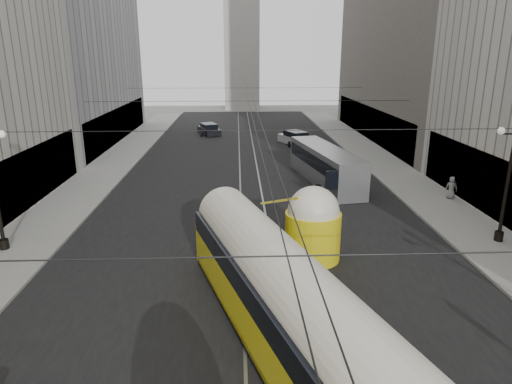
{
  "coord_description": "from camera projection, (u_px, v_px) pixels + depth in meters",
  "views": [
    {
      "loc": [
        -0.92,
        -3.45,
        9.47
      ],
      "look_at": [
        -0.1,
        16.51,
        3.4
      ],
      "focal_mm": 32.0,
      "sensor_mm": 36.0,
      "label": 1
    }
  ],
  "objects": [
    {
      "name": "sedan_dark_far",
      "position": [
        209.0,
        130.0,
        55.6
      ],
      "size": [
        3.14,
        4.66,
        1.36
      ],
      "color": "black",
      "rests_on": "ground"
    },
    {
      "name": "sidewalk_left",
      "position": [
        112.0,
        165.0,
        40.01
      ],
      "size": [
        4.0,
        72.0,
        0.15
      ],
      "primitive_type": "cube",
      "color": "gray",
      "rests_on": "ground"
    },
    {
      "name": "catenary",
      "position": [
        251.0,
        103.0,
        34.49
      ],
      "size": [
        25.0,
        72.0,
        0.23
      ],
      "color": "black",
      "rests_on": "ground"
    },
    {
      "name": "distant_tower",
      "position": [
        241.0,
        20.0,
        78.22
      ],
      "size": [
        6.0,
        6.0,
        31.36
      ],
      "color": "#B2AFA8",
      "rests_on": "ground"
    },
    {
      "name": "city_bus",
      "position": [
        325.0,
        164.0,
        34.5
      ],
      "size": [
        4.06,
        10.94,
        2.71
      ],
      "color": "#929497",
      "rests_on": "ground"
    },
    {
      "name": "pedestrian_sidewalk_right",
      "position": [
        451.0,
        188.0,
        30.43
      ],
      "size": [
        0.85,
        0.68,
        1.5
      ],
      "primitive_type": "imported",
      "rotation": [
        0.0,
        0.0,
        2.79
      ],
      "color": "gray",
      "rests_on": "sidewalk_right"
    },
    {
      "name": "rail_right",
      "position": [
        258.0,
        175.0,
        37.18
      ],
      "size": [
        0.12,
        85.0,
        0.04
      ],
      "primitive_type": "cube",
      "color": "gray",
      "rests_on": "ground"
    },
    {
      "name": "sidewalk_right",
      "position": [
        381.0,
        163.0,
        40.95
      ],
      "size": [
        4.0,
        72.0,
        0.15
      ],
      "primitive_type": "cube",
      "color": "gray",
      "rests_on": "ground"
    },
    {
      "name": "sedan_white_far",
      "position": [
        296.0,
        138.0,
        49.49
      ],
      "size": [
        3.64,
        4.99,
        1.46
      ],
      "color": "silver",
      "rests_on": "ground"
    },
    {
      "name": "streetcar",
      "position": [
        282.0,
        297.0,
        15.01
      ],
      "size": [
        6.84,
        16.03,
        3.66
      ],
      "color": "yellow",
      "rests_on": "ground"
    },
    {
      "name": "road",
      "position": [
        249.0,
        175.0,
        37.16
      ],
      "size": [
        20.0,
        85.0,
        0.02
      ],
      "primitive_type": "cube",
      "color": "black",
      "rests_on": "ground"
    },
    {
      "name": "building_left_far",
      "position": [
        51.0,
        5.0,
        47.03
      ],
      "size": [
        12.6,
        28.6,
        28.6
      ],
      "color": "#999999",
      "rests_on": "ground"
    },
    {
      "name": "lamppost_right_mid",
      "position": [
        509.0,
        174.0,
        22.7
      ],
      "size": [
        1.86,
        0.44,
        6.37
      ],
      "color": "black",
      "rests_on": "sidewalk_right"
    },
    {
      "name": "rail_left",
      "position": [
        240.0,
        175.0,
        37.13
      ],
      "size": [
        0.12,
        85.0,
        0.04
      ],
      "primitive_type": "cube",
      "color": "gray",
      "rests_on": "ground"
    }
  ]
}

